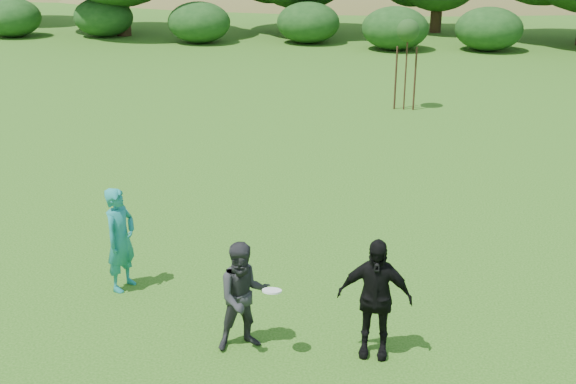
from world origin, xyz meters
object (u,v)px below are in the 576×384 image
(player_grey, at_px, (244,296))
(player_black, at_px, (375,298))
(player_teal, at_px, (121,239))
(sapling, at_px, (408,33))

(player_grey, relative_size, player_black, 0.92)
(player_teal, height_order, sapling, sapling)
(player_teal, bearing_deg, sapling, -3.27)
(player_teal, relative_size, player_grey, 1.08)
(player_teal, bearing_deg, player_black, -91.34)
(player_teal, height_order, player_black, player_black)
(player_grey, height_order, player_black, player_black)
(player_teal, xyz_separation_m, player_black, (4.19, -1.22, 0.00))
(sapling, bearing_deg, player_teal, -108.16)
(player_grey, height_order, sapling, sapling)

